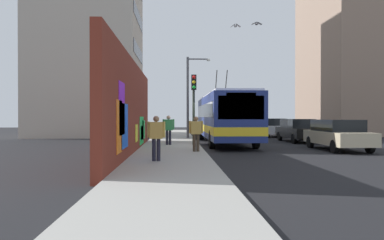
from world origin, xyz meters
name	(u,v)px	position (x,y,z in m)	size (l,w,h in m)	color
ground_plane	(200,148)	(0.00, 0.00, 0.00)	(80.00, 80.00, 0.00)	black
sidewalk_slab	(171,147)	(0.00, 1.60, 0.07)	(48.00, 3.20, 0.15)	#9E9B93
graffiti_wall	(132,109)	(-3.41, 3.35, 2.10)	(15.20, 0.32, 4.22)	maroon
building_far_left	(89,19)	(13.64, 9.20, 10.62)	(9.20, 8.90, 21.25)	#B2A899
building_far_right	(360,43)	(15.72, -17.00, 9.04)	(11.79, 9.18, 18.08)	gray
city_bus	(224,116)	(3.49, -1.80, 1.75)	(12.21, 2.68, 4.91)	navy
parked_car_champagne	(337,134)	(-1.58, -7.00, 0.84)	(4.79, 1.93, 1.58)	#C6B793
parked_car_black	(297,130)	(4.65, -7.00, 0.84)	(4.86, 1.77, 1.58)	black
parked_car_silver	(273,127)	(10.98, -7.00, 0.83)	(4.09, 1.88, 1.58)	#B7B7BC
pedestrian_midblock	(168,128)	(0.53, 1.77, 1.11)	(0.22, 0.74, 1.65)	#1E1E2D
pedestrian_near_wall	(156,135)	(-7.05, 2.06, 1.09)	(0.22, 0.66, 1.61)	#1E1E2D
pedestrian_at_curb	(196,131)	(-3.51, 0.43, 1.08)	(0.22, 0.65, 1.59)	#3F3326
traffic_light	(194,97)	(0.23, 0.35, 2.81)	(0.49, 0.28, 3.94)	#2D382D
street_lamp	(191,91)	(7.17, 0.24, 3.65)	(0.44, 1.78, 6.03)	#4C4C51
flying_pigeons	(246,25)	(-1.09, -2.32, 6.54)	(0.81, 1.55, 0.18)	gray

